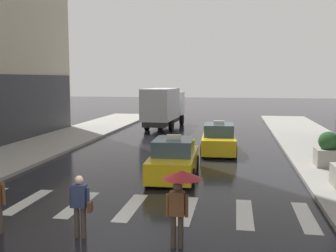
{
  "coord_description": "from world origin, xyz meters",
  "views": [
    {
      "loc": [
        3.27,
        -9.0,
        4.11
      ],
      "look_at": [
        0.36,
        8.0,
        2.06
      ],
      "focal_mm": 42.36,
      "sensor_mm": 36.0,
      "label": 1
    }
  ],
  "objects_px": {
    "box_truck": "(163,106)",
    "pedestrian_with_handbag": "(80,203)",
    "taxi_second": "(219,140)",
    "pedestrian_with_umbrella": "(180,188)",
    "taxi_lead": "(174,160)",
    "planter_mid_block": "(328,151)"
  },
  "relations": [
    {
      "from": "box_truck",
      "to": "planter_mid_block",
      "type": "relative_size",
      "value": 4.77
    },
    {
      "from": "pedestrian_with_umbrella",
      "to": "pedestrian_with_handbag",
      "type": "relative_size",
      "value": 1.18
    },
    {
      "from": "taxi_second",
      "to": "pedestrian_with_umbrella",
      "type": "bearing_deg",
      "value": -91.63
    },
    {
      "from": "taxi_lead",
      "to": "taxi_second",
      "type": "relative_size",
      "value": 1.0
    },
    {
      "from": "taxi_lead",
      "to": "pedestrian_with_handbag",
      "type": "relative_size",
      "value": 2.78
    },
    {
      "from": "box_truck",
      "to": "taxi_lead",
      "type": "bearing_deg",
      "value": -78.07
    },
    {
      "from": "taxi_second",
      "to": "box_truck",
      "type": "height_order",
      "value": "box_truck"
    },
    {
      "from": "pedestrian_with_handbag",
      "to": "planter_mid_block",
      "type": "distance_m",
      "value": 12.38
    },
    {
      "from": "taxi_lead",
      "to": "planter_mid_block",
      "type": "bearing_deg",
      "value": 20.24
    },
    {
      "from": "pedestrian_with_umbrella",
      "to": "taxi_lead",
      "type": "bearing_deg",
      "value": 100.06
    },
    {
      "from": "box_truck",
      "to": "pedestrian_with_handbag",
      "type": "relative_size",
      "value": 4.63
    },
    {
      "from": "taxi_lead",
      "to": "pedestrian_with_handbag",
      "type": "distance_m",
      "value": 7.01
    },
    {
      "from": "taxi_lead",
      "to": "pedestrian_with_umbrella",
      "type": "distance_m",
      "value": 7.22
    },
    {
      "from": "pedestrian_with_handbag",
      "to": "planter_mid_block",
      "type": "bearing_deg",
      "value": 49.06
    },
    {
      "from": "taxi_lead",
      "to": "box_truck",
      "type": "height_order",
      "value": "box_truck"
    },
    {
      "from": "pedestrian_with_umbrella",
      "to": "taxi_second",
      "type": "bearing_deg",
      "value": 88.37
    },
    {
      "from": "taxi_lead",
      "to": "planter_mid_block",
      "type": "height_order",
      "value": "taxi_lead"
    },
    {
      "from": "box_truck",
      "to": "pedestrian_with_umbrella",
      "type": "bearing_deg",
      "value": -78.63
    },
    {
      "from": "pedestrian_with_handbag",
      "to": "taxi_second",
      "type": "bearing_deg",
      "value": 76.8
    },
    {
      "from": "planter_mid_block",
      "to": "taxi_lead",
      "type": "bearing_deg",
      "value": -159.76
    },
    {
      "from": "taxi_second",
      "to": "pedestrian_with_handbag",
      "type": "height_order",
      "value": "taxi_second"
    },
    {
      "from": "box_truck",
      "to": "pedestrian_with_handbag",
      "type": "bearing_deg",
      "value": -84.95
    }
  ]
}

